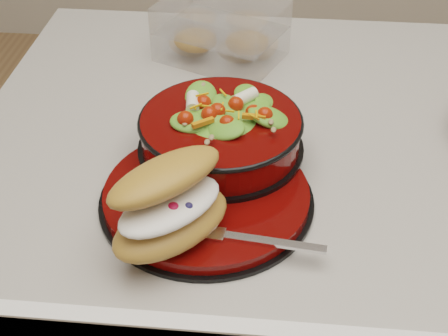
# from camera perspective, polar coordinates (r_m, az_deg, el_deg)

# --- Properties ---
(island_counter) EXTENTS (1.24, 0.74, 0.90)m
(island_counter) POSITION_cam_1_polar(r_m,az_deg,el_deg) (1.24, 12.21, -13.95)
(island_counter) COLOR silver
(island_counter) RESTS_ON ground
(dinner_plate) EXTENTS (0.27, 0.27, 0.02)m
(dinner_plate) POSITION_cam_1_polar(r_m,az_deg,el_deg) (0.78, -1.55, -2.58)
(dinner_plate) COLOR black
(dinner_plate) RESTS_ON island_counter
(salad_bowl) EXTENTS (0.22, 0.22, 0.09)m
(salad_bowl) POSITION_cam_1_polar(r_m,az_deg,el_deg) (0.82, -0.31, 3.72)
(salad_bowl) COLOR black
(salad_bowl) RESTS_ON dinner_plate
(croissant) EXTENTS (0.16, 0.18, 0.09)m
(croissant) POSITION_cam_1_polar(r_m,az_deg,el_deg) (0.69, -4.86, -3.32)
(croissant) COLOR #BA7C38
(croissant) RESTS_ON dinner_plate
(fork) EXTENTS (0.15, 0.03, 0.00)m
(fork) POSITION_cam_1_polar(r_m,az_deg,el_deg) (0.71, 2.73, -6.53)
(fork) COLOR silver
(fork) RESTS_ON dinner_plate
(pastry_box) EXTENTS (0.23, 0.21, 0.09)m
(pastry_box) POSITION_cam_1_polar(r_m,az_deg,el_deg) (1.07, -0.26, 12.26)
(pastry_box) COLOR white
(pastry_box) RESTS_ON island_counter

